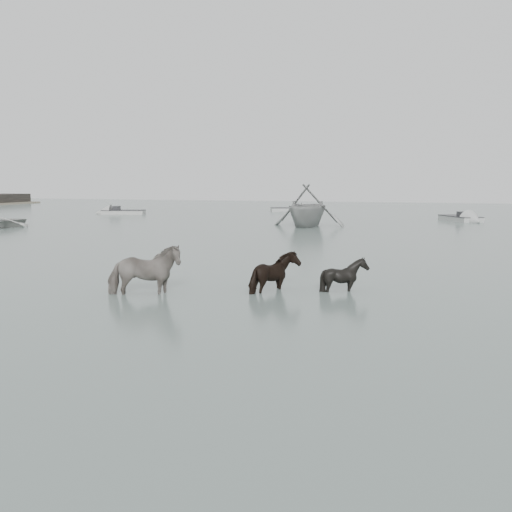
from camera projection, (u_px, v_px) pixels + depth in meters
name	position (u px, v px, depth m)	size (l,w,h in m)	color
ground	(215.00, 296.00, 15.08)	(140.00, 140.00, 0.00)	#586961
pony_pinto	(144.00, 264.00, 15.10)	(0.90, 1.98, 1.67)	black
pony_dark	(276.00, 267.00, 15.62)	(1.36, 1.17, 1.37)	black
pony_black	(345.00, 269.00, 15.67)	(0.98, 1.11, 1.22)	black
rowboat_trail	(308.00, 204.00, 38.05)	(4.86, 5.63, 2.97)	gray
skiff_outer	(124.00, 210.00, 52.19)	(5.25, 1.60, 0.75)	#A2A29E
skiff_mid	(460.00, 216.00, 43.37)	(5.51, 1.60, 0.75)	#9EA19E
skiff_far	(290.00, 208.00, 57.21)	(5.29, 1.60, 0.75)	#9C9E9B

